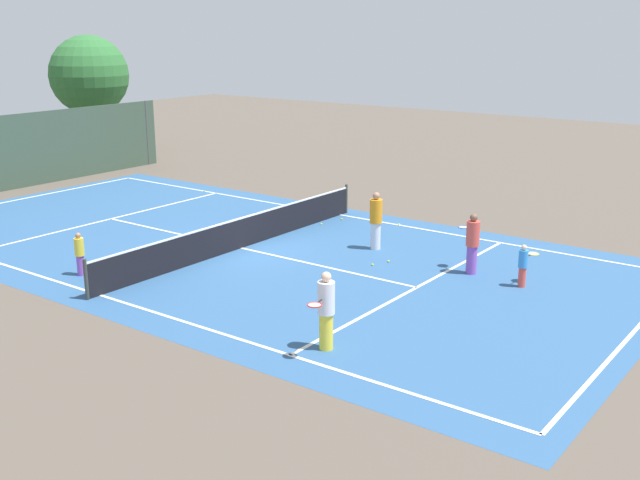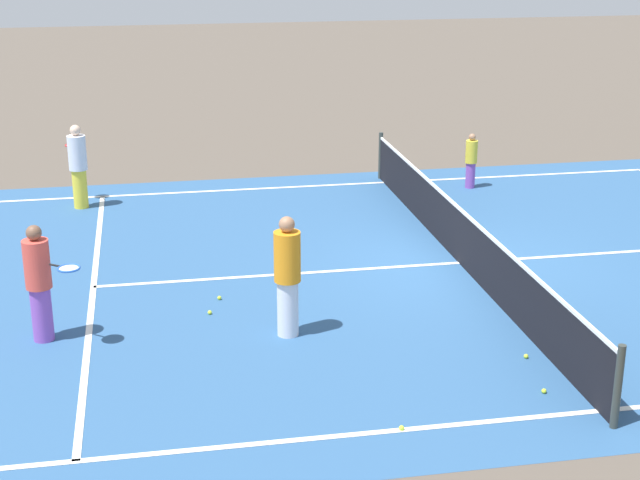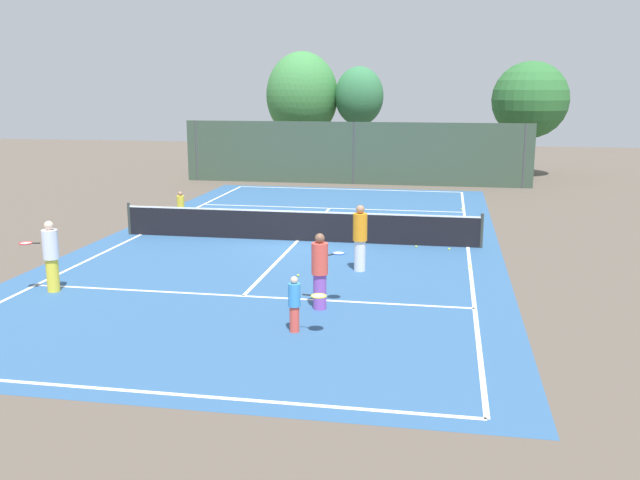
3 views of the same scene
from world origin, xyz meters
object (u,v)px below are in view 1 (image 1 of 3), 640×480
at_px(player_1, 376,220).
at_px(player_3, 523,265).
at_px(player_4, 326,310).
at_px(tennis_ball_1, 204,191).
at_px(tennis_ball_4, 372,265).
at_px(player_0, 80,254).
at_px(tennis_ball_2, 388,261).
at_px(tennis_ball_3, 399,224).
at_px(player_2, 472,243).
at_px(tennis_ball_0, 342,219).
at_px(tennis_ball_5, 321,224).

distance_m(player_1, player_3, 5.22).
bearing_deg(player_4, player_1, 24.70).
distance_m(tennis_ball_1, tennis_ball_4, 12.24).
xyz_separation_m(player_0, tennis_ball_4, (5.67, -6.18, -0.61)).
relative_size(tennis_ball_2, tennis_ball_3, 1.00).
bearing_deg(tennis_ball_2, player_2, -78.44).
relative_size(player_3, tennis_ball_0, 18.03).
relative_size(player_3, tennis_ball_3, 18.03).
bearing_deg(player_1, tennis_ball_4, -150.14).
bearing_deg(tennis_ball_3, tennis_ball_4, -158.31).
relative_size(player_2, tennis_ball_4, 26.75).
bearing_deg(player_3, player_2, 82.41).
distance_m(tennis_ball_3, tennis_ball_5, 2.76).
bearing_deg(tennis_ball_1, player_0, -152.88).
distance_m(player_1, tennis_ball_2, 1.72).
bearing_deg(player_1, player_3, -97.60).
xyz_separation_m(tennis_ball_3, tennis_ball_5, (-1.61, 2.24, 0.00)).
xyz_separation_m(player_3, tennis_ball_4, (-0.86, 4.28, -0.59)).
bearing_deg(tennis_ball_0, tennis_ball_4, -135.66).
xyz_separation_m(player_0, tennis_ball_5, (8.63, -2.13, -0.61)).
bearing_deg(player_0, tennis_ball_1, 27.12).
distance_m(tennis_ball_2, tennis_ball_3, 4.47).
bearing_deg(player_4, tennis_ball_3, 22.54).
bearing_deg(tennis_ball_1, player_4, -126.37).
bearing_deg(player_0, tennis_ball_5, -13.85).
bearing_deg(player_4, tennis_ball_0, 33.20).
xyz_separation_m(tennis_ball_0, tennis_ball_5, (-1.02, 0.17, 0.00)).
bearing_deg(tennis_ball_0, tennis_ball_1, 86.13).
height_order(player_1, player_4, player_1).
height_order(tennis_ball_0, tennis_ball_5, same).
height_order(player_1, tennis_ball_5, player_1).
height_order(tennis_ball_1, tennis_ball_4, same).
xyz_separation_m(player_1, player_3, (-0.69, -5.17, -0.32)).
bearing_deg(player_4, tennis_ball_2, 19.70).
height_order(tennis_ball_1, tennis_ball_3, same).
bearing_deg(tennis_ball_2, tennis_ball_1, 71.33).
height_order(tennis_ball_3, tennis_ball_5, same).
bearing_deg(tennis_ball_5, player_0, 166.15).
bearing_deg(player_0, player_1, -36.27).
bearing_deg(tennis_ball_4, tennis_ball_3, 21.69).
bearing_deg(tennis_ball_3, tennis_ball_5, 125.62).
bearing_deg(tennis_ball_2, tennis_ball_0, 50.20).
bearing_deg(tennis_ball_5, player_2, -105.67).
xyz_separation_m(tennis_ball_0, tennis_ball_2, (-3.41, -4.09, 0.00)).
distance_m(player_1, tennis_ball_1, 10.94).
xyz_separation_m(tennis_ball_2, tennis_ball_3, (3.99, 2.01, 0.00)).
relative_size(player_2, tennis_ball_2, 26.75).
distance_m(player_0, tennis_ball_4, 8.41).
height_order(player_4, tennis_ball_4, player_4).
relative_size(tennis_ball_2, tennis_ball_4, 1.00).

